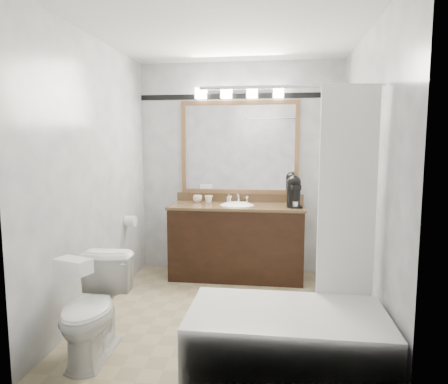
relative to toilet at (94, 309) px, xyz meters
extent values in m
cube|color=tan|center=(0.85, 0.86, -0.36)|extent=(2.40, 2.60, 0.01)
cube|color=white|center=(0.85, 0.86, 2.15)|extent=(2.40, 2.60, 0.01)
cube|color=silver|center=(0.85, 2.16, 0.89)|extent=(2.40, 0.01, 2.50)
cube|color=silver|center=(0.85, -0.45, 0.89)|extent=(2.40, 0.01, 2.50)
cube|color=silver|center=(-0.36, 0.86, 0.89)|extent=(0.01, 2.60, 2.50)
cube|color=silver|center=(2.05, 0.86, 0.89)|extent=(0.01, 2.60, 2.50)
cube|color=black|center=(0.85, 1.87, 0.05)|extent=(1.50, 0.55, 0.82)
cube|color=olive|center=(0.85, 1.87, 0.48)|extent=(1.53, 0.58, 0.03)
cube|color=olive|center=(0.85, 2.14, 0.54)|extent=(1.53, 0.03, 0.10)
ellipsoid|color=white|center=(0.85, 1.87, 0.46)|extent=(0.44, 0.34, 0.14)
cube|color=#966843|center=(0.85, 2.14, 1.67)|extent=(1.40, 0.04, 0.05)
cube|color=#966843|center=(0.85, 2.14, 0.62)|extent=(1.40, 0.04, 0.05)
cube|color=#966843|center=(0.17, 2.14, 1.14)|extent=(0.05, 0.04, 1.00)
cube|color=#966843|center=(1.52, 2.14, 1.14)|extent=(0.05, 0.04, 1.00)
cube|color=white|center=(0.85, 2.14, 1.14)|extent=(1.30, 0.01, 1.00)
cube|color=silver|center=(0.85, 2.13, 1.79)|extent=(0.90, 0.05, 0.03)
cube|color=white|center=(0.40, 2.08, 1.77)|extent=(0.12, 0.12, 0.12)
cube|color=white|center=(0.70, 2.08, 1.77)|extent=(0.12, 0.12, 0.12)
cube|color=white|center=(1.00, 2.08, 1.77)|extent=(0.12, 0.12, 0.12)
cube|color=white|center=(1.30, 2.08, 1.77)|extent=(0.12, 0.12, 0.12)
cube|color=black|center=(0.85, 2.15, 1.74)|extent=(2.40, 0.01, 0.06)
cube|color=white|center=(1.38, -0.06, -0.13)|extent=(1.30, 0.72, 0.45)
cylinder|color=silver|center=(1.38, 0.32, 1.59)|extent=(1.30, 0.02, 0.02)
cube|color=white|center=(1.80, 0.31, 0.82)|extent=(0.40, 0.04, 1.55)
cylinder|color=white|center=(-0.29, 1.52, 0.34)|extent=(0.11, 0.12, 0.12)
imported|color=white|center=(0.00, 0.00, 0.00)|extent=(0.43, 0.72, 0.71)
cube|color=white|center=(0.00, -0.26, 0.40)|extent=(0.26, 0.19, 0.09)
cylinder|color=black|center=(1.49, 1.78, 0.50)|extent=(0.18, 0.18, 0.02)
cylinder|color=black|center=(1.48, 1.84, 0.63)|extent=(0.15, 0.15, 0.26)
sphere|color=black|center=(1.48, 1.84, 0.76)|extent=(0.16, 0.16, 0.16)
cube|color=black|center=(1.50, 1.76, 0.72)|extent=(0.12, 0.12, 0.05)
cylinder|color=silver|center=(1.50, 1.76, 0.53)|extent=(0.06, 0.06, 0.06)
imported|color=white|center=(0.36, 2.03, 0.54)|extent=(0.14, 0.14, 0.08)
imported|color=white|center=(0.50, 2.00, 0.54)|extent=(0.12, 0.12, 0.09)
imported|color=white|center=(0.72, 2.09, 0.54)|extent=(0.05, 0.05, 0.10)
cube|color=beige|center=(0.92, 1.99, 0.50)|extent=(0.08, 0.06, 0.02)
camera|label=1|loc=(1.30, -2.61, 1.19)|focal=32.00mm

